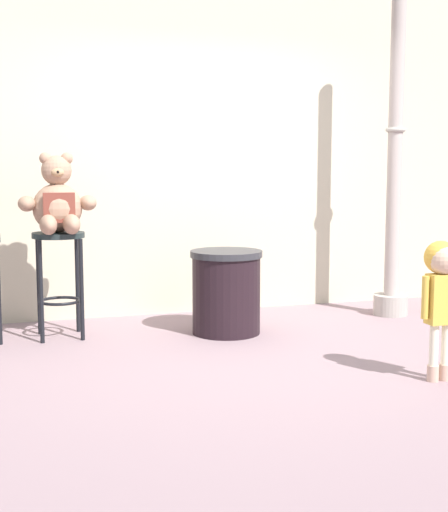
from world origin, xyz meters
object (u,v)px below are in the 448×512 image
(child_walking, at_px, (442,280))
(teddy_bear, at_px, (58,204))
(lamppost, at_px, (394,190))
(trash_bin, at_px, (227,292))
(bar_stool_with_teddy, at_px, (59,263))

(child_walking, bearing_deg, teddy_bear, -117.17)
(child_walking, height_order, lamppost, lamppost)
(teddy_bear, height_order, lamppost, lamppost)
(teddy_bear, distance_m, trash_bin, 1.47)
(trash_bin, height_order, lamppost, lamppost)
(trash_bin, relative_size, lamppost, 0.23)
(teddy_bear, bearing_deg, bar_stool_with_teddy, 90.00)
(lamppost, bearing_deg, child_walking, -112.47)
(bar_stool_with_teddy, relative_size, trash_bin, 1.24)
(bar_stool_with_teddy, relative_size, teddy_bear, 1.35)
(bar_stool_with_teddy, bearing_deg, child_walking, -41.29)
(trash_bin, distance_m, lamppost, 1.80)
(bar_stool_with_teddy, height_order, teddy_bear, teddy_bear)
(trash_bin, bearing_deg, bar_stool_with_teddy, 168.63)
(child_walking, bearing_deg, bar_stool_with_teddy, -117.64)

